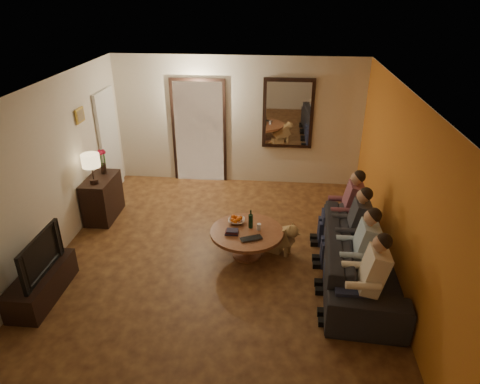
# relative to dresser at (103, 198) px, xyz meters

# --- Properties ---
(floor) EXTENTS (5.00, 6.00, 0.01)m
(floor) POSITION_rel_dresser_xyz_m (2.25, -1.19, -0.38)
(floor) COLOR #3D1D10
(floor) RESTS_ON ground
(ceiling) EXTENTS (5.00, 6.00, 0.01)m
(ceiling) POSITION_rel_dresser_xyz_m (2.25, -1.19, 2.22)
(ceiling) COLOR white
(ceiling) RESTS_ON back_wall
(back_wall) EXTENTS (5.00, 0.02, 2.60)m
(back_wall) POSITION_rel_dresser_xyz_m (2.25, 1.81, 0.92)
(back_wall) COLOR beige
(back_wall) RESTS_ON floor
(front_wall) EXTENTS (5.00, 0.02, 2.60)m
(front_wall) POSITION_rel_dresser_xyz_m (2.25, -4.19, 0.92)
(front_wall) COLOR beige
(front_wall) RESTS_ON floor
(left_wall) EXTENTS (0.02, 6.00, 2.60)m
(left_wall) POSITION_rel_dresser_xyz_m (-0.25, -1.19, 0.92)
(left_wall) COLOR beige
(left_wall) RESTS_ON floor
(right_wall) EXTENTS (0.02, 6.00, 2.60)m
(right_wall) POSITION_rel_dresser_xyz_m (4.75, -1.19, 0.92)
(right_wall) COLOR beige
(right_wall) RESTS_ON floor
(orange_accent) EXTENTS (0.01, 6.00, 2.60)m
(orange_accent) POSITION_rel_dresser_xyz_m (4.74, -1.19, 0.92)
(orange_accent) COLOR orange
(orange_accent) RESTS_ON right_wall
(kitchen_doorway) EXTENTS (1.00, 0.06, 2.10)m
(kitchen_doorway) POSITION_rel_dresser_xyz_m (1.45, 1.79, 0.67)
(kitchen_doorway) COLOR #FFE0A5
(kitchen_doorway) RESTS_ON floor
(door_trim) EXTENTS (1.12, 0.04, 2.22)m
(door_trim) POSITION_rel_dresser_xyz_m (1.45, 1.78, 0.67)
(door_trim) COLOR black
(door_trim) RESTS_ON floor
(fridge_glimpse) EXTENTS (0.45, 0.03, 1.70)m
(fridge_glimpse) POSITION_rel_dresser_xyz_m (1.70, 1.80, 0.52)
(fridge_glimpse) COLOR silver
(fridge_glimpse) RESTS_ON floor
(mirror_frame) EXTENTS (1.00, 0.05, 1.40)m
(mirror_frame) POSITION_rel_dresser_xyz_m (3.25, 1.77, 1.12)
(mirror_frame) COLOR black
(mirror_frame) RESTS_ON back_wall
(mirror_glass) EXTENTS (0.86, 0.02, 1.26)m
(mirror_glass) POSITION_rel_dresser_xyz_m (3.25, 1.74, 1.12)
(mirror_glass) COLOR white
(mirror_glass) RESTS_ON back_wall
(white_door) EXTENTS (0.06, 0.85, 2.04)m
(white_door) POSITION_rel_dresser_xyz_m (-0.21, 1.11, 0.64)
(white_door) COLOR white
(white_door) RESTS_ON floor
(framed_art) EXTENTS (0.03, 0.28, 0.24)m
(framed_art) POSITION_rel_dresser_xyz_m (-0.22, 0.11, 1.47)
(framed_art) COLOR #B28C33
(framed_art) RESTS_ON left_wall
(art_canvas) EXTENTS (0.01, 0.22, 0.18)m
(art_canvas) POSITION_rel_dresser_xyz_m (-0.21, 0.11, 1.47)
(art_canvas) COLOR brown
(art_canvas) RESTS_ON left_wall
(dresser) EXTENTS (0.45, 0.86, 0.77)m
(dresser) POSITION_rel_dresser_xyz_m (0.00, 0.00, 0.00)
(dresser) COLOR black
(dresser) RESTS_ON floor
(table_lamp) EXTENTS (0.30, 0.30, 0.54)m
(table_lamp) POSITION_rel_dresser_xyz_m (0.00, -0.22, 0.65)
(table_lamp) COLOR beige
(table_lamp) RESTS_ON dresser
(flower_vase) EXTENTS (0.14, 0.14, 0.44)m
(flower_vase) POSITION_rel_dresser_xyz_m (0.00, 0.22, 0.60)
(flower_vase) COLOR #BF1437
(flower_vase) RESTS_ON dresser
(tv_stand) EXTENTS (0.45, 1.18, 0.39)m
(tv_stand) POSITION_rel_dresser_xyz_m (0.00, -2.20, -0.19)
(tv_stand) COLOR black
(tv_stand) RESTS_ON floor
(tv) EXTENTS (0.97, 0.13, 0.56)m
(tv) POSITION_rel_dresser_xyz_m (0.00, -2.20, 0.29)
(tv) COLOR black
(tv) RESTS_ON tv_stand
(sofa) EXTENTS (2.60, 1.16, 0.74)m
(sofa) POSITION_rel_dresser_xyz_m (4.30, -1.41, -0.01)
(sofa) COLOR black
(sofa) RESTS_ON floor
(person_a) EXTENTS (0.60, 0.40, 1.20)m
(person_a) POSITION_rel_dresser_xyz_m (4.20, -2.31, 0.22)
(person_a) COLOR tan
(person_a) RESTS_ON sofa
(person_b) EXTENTS (0.60, 0.40, 1.20)m
(person_b) POSITION_rel_dresser_xyz_m (4.20, -1.71, 0.22)
(person_b) COLOR tan
(person_b) RESTS_ON sofa
(person_c) EXTENTS (0.60, 0.40, 1.20)m
(person_c) POSITION_rel_dresser_xyz_m (4.20, -1.11, 0.22)
(person_c) COLOR tan
(person_c) RESTS_ON sofa
(person_d) EXTENTS (0.60, 0.40, 1.20)m
(person_d) POSITION_rel_dresser_xyz_m (4.20, -0.51, 0.22)
(person_d) COLOR tan
(person_d) RESTS_ON sofa
(dog) EXTENTS (0.61, 0.44, 0.56)m
(dog) POSITION_rel_dresser_xyz_m (3.15, -0.84, -0.10)
(dog) COLOR #9F8349
(dog) RESTS_ON floor
(coffee_table) EXTENTS (1.40, 1.40, 0.45)m
(coffee_table) POSITION_rel_dresser_xyz_m (2.66, -0.99, -0.16)
(coffee_table) COLOR brown
(coffee_table) RESTS_ON floor
(bowl) EXTENTS (0.26, 0.26, 0.06)m
(bowl) POSITION_rel_dresser_xyz_m (2.48, -0.77, 0.10)
(bowl) COLOR white
(bowl) RESTS_ON coffee_table
(oranges) EXTENTS (0.20, 0.20, 0.08)m
(oranges) POSITION_rel_dresser_xyz_m (2.48, -0.77, 0.17)
(oranges) COLOR #DA5912
(oranges) RESTS_ON bowl
(wine_bottle) EXTENTS (0.07, 0.07, 0.31)m
(wine_bottle) POSITION_rel_dresser_xyz_m (2.71, -0.89, 0.22)
(wine_bottle) COLOR black
(wine_bottle) RESTS_ON coffee_table
(wine_glass) EXTENTS (0.06, 0.06, 0.10)m
(wine_glass) POSITION_rel_dresser_xyz_m (2.84, -0.94, 0.12)
(wine_glass) COLOR silver
(wine_glass) RESTS_ON coffee_table
(book_stack) EXTENTS (0.20, 0.15, 0.07)m
(book_stack) POSITION_rel_dresser_xyz_m (2.44, -1.09, 0.10)
(book_stack) COLOR black
(book_stack) RESTS_ON coffee_table
(laptop) EXTENTS (0.39, 0.32, 0.03)m
(laptop) POSITION_rel_dresser_xyz_m (2.76, -1.27, 0.08)
(laptop) COLOR black
(laptop) RESTS_ON coffee_table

